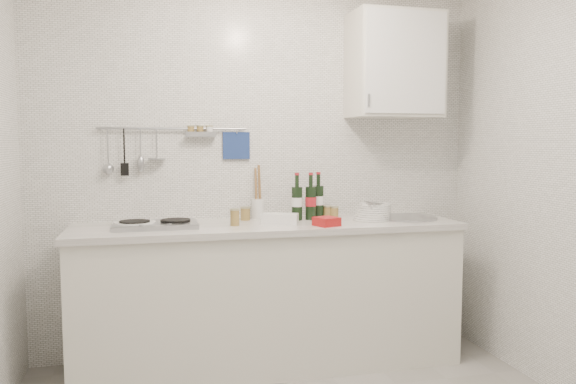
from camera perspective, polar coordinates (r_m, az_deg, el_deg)
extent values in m
cube|color=silver|center=(3.82, -2.91, 2.34)|extent=(3.00, 0.02, 2.50)
cube|color=silver|center=(3.66, -1.94, -10.66)|extent=(2.40, 0.60, 0.88)
cube|color=silver|center=(3.56, -1.97, -3.51)|extent=(2.44, 0.64, 0.04)
cube|color=black|center=(3.80, -1.99, -16.25)|extent=(2.34, 0.52, 0.10)
cube|color=#93969B|center=(3.48, -13.33, -3.26)|extent=(0.50, 0.32, 0.03)
cylinder|color=black|center=(3.48, -15.32, -2.94)|extent=(0.18, 0.18, 0.01)
cylinder|color=black|center=(3.48, -11.36, -2.86)|extent=(0.18, 0.18, 0.01)
cylinder|color=#93969B|center=(3.87, 11.96, -2.56)|extent=(0.40, 0.40, 0.02)
cylinder|color=#93969B|center=(3.87, 11.95, -3.38)|extent=(0.34, 0.34, 0.10)
cylinder|color=#93969B|center=(3.72, -11.62, 6.33)|extent=(0.95, 0.02, 0.02)
cube|color=navy|center=(3.77, -5.27, 4.72)|extent=(0.18, 0.02, 0.18)
cube|color=silver|center=(3.96, 10.76, 12.50)|extent=(0.60, 0.35, 0.70)
cube|color=white|center=(3.80, 11.93, 12.81)|extent=(0.56, 0.01, 0.66)
cylinder|color=#93969B|center=(3.65, 8.22, 9.23)|extent=(0.01, 0.01, 0.08)
cylinder|color=#45649E|center=(3.50, -15.50, -3.41)|extent=(0.26, 0.26, 0.01)
cylinder|color=#45649E|center=(3.50, -15.41, -3.20)|extent=(0.25, 0.25, 0.01)
cylinder|color=#45649E|center=(3.50, -15.32, -3.00)|extent=(0.25, 0.25, 0.01)
cylinder|color=white|center=(3.75, 8.46, -2.72)|extent=(0.25, 0.25, 0.01)
cylinder|color=white|center=(3.76, 8.53, -2.51)|extent=(0.24, 0.24, 0.01)
cylinder|color=white|center=(3.76, 8.59, -2.30)|extent=(0.23, 0.23, 0.01)
cylinder|color=white|center=(3.76, 8.66, -2.09)|extent=(0.23, 0.23, 0.01)
cylinder|color=white|center=(3.77, 8.72, -1.88)|extent=(0.22, 0.22, 0.01)
cylinder|color=white|center=(3.77, 8.79, -1.67)|extent=(0.22, 0.22, 0.01)
cylinder|color=white|center=(3.78, 8.85, -1.46)|extent=(0.21, 0.21, 0.01)
cylinder|color=white|center=(3.78, 8.92, -1.25)|extent=(0.20, 0.20, 0.01)
cube|color=white|center=(3.52, -0.80, -2.74)|extent=(0.25, 0.18, 0.07)
cube|color=red|center=(3.45, 3.94, -3.01)|extent=(0.17, 0.17, 0.05)
cylinder|color=white|center=(3.78, -3.08, -1.71)|extent=(0.09, 0.09, 0.13)
cylinder|color=olive|center=(3.77, -2.92, 0.79)|extent=(0.04, 0.07, 0.26)
cylinder|color=olive|center=(3.77, -3.28, 0.62)|extent=(0.02, 0.05, 0.24)
cylinder|color=olive|center=(3.71, -4.36, -2.26)|extent=(0.06, 0.06, 0.08)
cylinder|color=tan|center=(3.70, -4.37, -1.58)|extent=(0.07, 0.07, 0.01)
cylinder|color=olive|center=(3.82, 4.02, -2.08)|extent=(0.06, 0.06, 0.07)
cylinder|color=tan|center=(3.82, 4.02, -1.46)|extent=(0.06, 0.06, 0.01)
cylinder|color=olive|center=(3.82, 4.69, -2.12)|extent=(0.06, 0.06, 0.07)
cylinder|color=tan|center=(3.82, 4.70, -1.53)|extent=(0.07, 0.07, 0.01)
cylinder|color=olive|center=(3.47, -5.43, -2.64)|extent=(0.06, 0.06, 0.10)
cylinder|color=tan|center=(3.46, -5.43, -1.77)|extent=(0.06, 0.06, 0.01)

